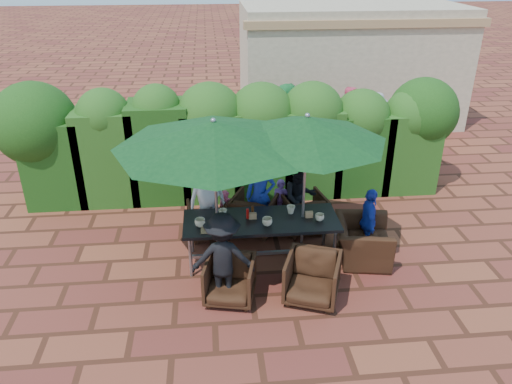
{
  "coord_description": "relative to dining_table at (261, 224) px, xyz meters",
  "views": [
    {
      "loc": [
        -0.51,
        -6.98,
        4.62
      ],
      "look_at": [
        0.21,
        0.4,
        0.95
      ],
      "focal_mm": 35.0,
      "sensor_mm": 36.0,
      "label": 1
    }
  ],
  "objects": [
    {
      "name": "cup_b",
      "position": [
        -0.6,
        0.15,
        0.14
      ],
      "size": [
        0.14,
        0.14,
        0.13
      ],
      "primitive_type": "imported",
      "color": "beige",
      "rests_on": "dining_table"
    },
    {
      "name": "chair_near_left",
      "position": [
        -0.55,
        -0.96,
        -0.32
      ],
      "size": [
        0.81,
        0.78,
        0.71
      ],
      "primitive_type": "imported",
      "rotation": [
        0.0,
        0.0,
        -0.21
      ],
      "color": "black",
      "rests_on": "ground"
    },
    {
      "name": "serving_tray",
      "position": [
        -0.77,
        -0.23,
        0.08
      ],
      "size": [
        0.35,
        0.25,
        0.02
      ],
      "primitive_type": "cube",
      "color": "#9E7B4C",
      "rests_on": "dining_table"
    },
    {
      "name": "number_block_left",
      "position": [
        -0.13,
        0.04,
        0.12
      ],
      "size": [
        0.12,
        0.06,
        0.1
      ],
      "primitive_type": "cube",
      "color": "tan",
      "rests_on": "dining_table"
    },
    {
      "name": "adult_end_right",
      "position": [
        1.77,
        0.06,
        -0.1
      ],
      "size": [
        0.41,
        0.71,
        1.16
      ],
      "primitive_type": "imported",
      "rotation": [
        0.0,
        0.0,
        1.46
      ],
      "color": "#2035AD",
      "rests_on": "ground"
    },
    {
      "name": "hedge_wall",
      "position": [
        -0.3,
        2.5,
        0.62
      ],
      "size": [
        9.1,
        1.6,
        2.4
      ],
      "color": "#14380F",
      "rests_on": "ground"
    },
    {
      "name": "pedestrian_a",
      "position": [
        1.08,
        4.47,
        0.22
      ],
      "size": [
        1.69,
        1.49,
        1.79
      ],
      "primitive_type": "imported",
      "rotation": [
        0.0,
        0.0,
        2.49
      ],
      "color": "green",
      "rests_on": "ground"
    },
    {
      "name": "cup_d",
      "position": [
        0.5,
        0.16,
        0.14
      ],
      "size": [
        0.14,
        0.14,
        0.13
      ],
      "primitive_type": "imported",
      "color": "beige",
      "rests_on": "dining_table"
    },
    {
      "name": "umbrella_left",
      "position": [
        -0.69,
        -0.06,
        1.54
      ],
      "size": [
        2.94,
        2.94,
        2.46
      ],
      "color": "gray",
      "rests_on": "ground"
    },
    {
      "name": "umbrella_right",
      "position": [
        0.67,
        0.03,
        1.54
      ],
      "size": [
        2.43,
        2.43,
        2.46
      ],
      "color": "gray",
      "rests_on": "ground"
    },
    {
      "name": "ketchup_bottle",
      "position": [
        -0.21,
        0.06,
        0.16
      ],
      "size": [
        0.04,
        0.04,
        0.17
      ],
      "primitive_type": "cylinder",
      "color": "#B20C0A",
      "rests_on": "dining_table"
    },
    {
      "name": "adult_far_mid",
      "position": [
        0.08,
        0.89,
        0.04
      ],
      "size": [
        0.55,
        0.46,
        1.42
      ],
      "primitive_type": "imported",
      "rotation": [
        0.0,
        0.0,
        -0.09
      ],
      "color": "#2035AD",
      "rests_on": "ground"
    },
    {
      "name": "pedestrian_b",
      "position": [
        2.57,
        4.5,
        0.15
      ],
      "size": [
        0.86,
        0.59,
        1.65
      ],
      "primitive_type": "imported",
      "rotation": [
        0.0,
        0.0,
        3.0
      ],
      "color": "#F0557C",
      "rests_on": "ground"
    },
    {
      "name": "child_left",
      "position": [
        -0.52,
        0.99,
        -0.28
      ],
      "size": [
        0.31,
        0.27,
        0.79
      ],
      "primitive_type": "imported",
      "rotation": [
        0.0,
        0.0,
        0.15
      ],
      "color": "#F0557C",
      "rests_on": "ground"
    },
    {
      "name": "adult_far_right",
      "position": [
        0.78,
        0.94,
        -0.04
      ],
      "size": [
        0.65,
        0.45,
        1.27
      ],
      "primitive_type": "imported",
      "rotation": [
        0.0,
        0.0,
        0.13
      ],
      "color": "black",
      "rests_on": "ground"
    },
    {
      "name": "chair_near_right",
      "position": [
        0.63,
        -1.06,
        -0.29
      ],
      "size": [
        0.94,
        0.91,
        0.77
      ],
      "primitive_type": "imported",
      "rotation": [
        0.0,
        0.0,
        -0.36
      ],
      "color": "black",
      "rests_on": "ground"
    },
    {
      "name": "chair_far_mid",
      "position": [
        -0.02,
        0.96,
        -0.3
      ],
      "size": [
        0.96,
        0.94,
        0.76
      ],
      "primitive_type": "imported",
      "rotation": [
        0.0,
        0.0,
        2.71
      ],
      "color": "black",
      "rests_on": "ground"
    },
    {
      "name": "dining_table",
      "position": [
        0.0,
        0.0,
        0.0
      ],
      "size": [
        2.44,
        0.9,
        0.75
      ],
      "color": "black",
      "rests_on": "ground"
    },
    {
      "name": "sauce_bottle",
      "position": [
        -0.12,
        0.14,
        0.16
      ],
      "size": [
        0.04,
        0.04,
        0.17
      ],
      "primitive_type": "cylinder",
      "color": "#4C230C",
      "rests_on": "dining_table"
    },
    {
      "name": "adult_far_left",
      "position": [
        -0.84,
        0.87,
        0.01
      ],
      "size": [
        0.75,
        0.56,
        1.36
      ],
      "primitive_type": "imported",
      "rotation": [
        0.0,
        0.0,
        0.27
      ],
      "color": "white",
      "rests_on": "ground"
    },
    {
      "name": "cup_a",
      "position": [
        -0.96,
        -0.12,
        0.14
      ],
      "size": [
        0.16,
        0.16,
        0.13
      ],
      "primitive_type": "imported",
      "color": "beige",
      "rests_on": "dining_table"
    },
    {
      "name": "number_block_right",
      "position": [
        0.77,
        0.0,
        0.12
      ],
      "size": [
        0.12,
        0.06,
        0.1
      ],
      "primitive_type": "cube",
      "color": "tan",
      "rests_on": "dining_table"
    },
    {
      "name": "chair_end_right",
      "position": [
        1.65,
        -0.11,
        -0.24
      ],
      "size": [
        0.81,
        1.09,
        0.87
      ],
      "primitive_type": "imported",
      "rotation": [
        0.0,
        0.0,
        1.4
      ],
      "color": "black",
      "rests_on": "ground"
    },
    {
      "name": "pedestrian_c",
      "position": [
        3.18,
        4.35,
        0.1
      ],
      "size": [
        1.07,
        0.95,
        1.55
      ],
      "primitive_type": "imported",
      "rotation": [
        0.0,
        0.0,
        2.52
      ],
      "color": "#9A9CA3",
      "rests_on": "ground"
    },
    {
      "name": "cup_c",
      "position": [
        0.07,
        -0.19,
        0.14
      ],
      "size": [
        0.16,
        0.16,
        0.13
      ],
      "primitive_type": "imported",
      "color": "beige",
      "rests_on": "dining_table"
    },
    {
      "name": "building",
      "position": [
        3.27,
        7.17,
        0.93
      ],
      "size": [
        6.2,
        3.08,
        3.2
      ],
      "color": "beige",
      "rests_on": "ground"
    },
    {
      "name": "cup_e",
      "position": [
        0.91,
        -0.12,
        0.13
      ],
      "size": [
        0.14,
        0.14,
        0.11
      ],
      "primitive_type": "imported",
      "color": "beige",
      "rests_on": "dining_table"
    },
    {
      "name": "child_right",
      "position": [
        0.47,
        1.1,
        -0.23
      ],
      "size": [
        0.38,
        0.34,
        0.9
      ],
      "primitive_type": "imported",
      "rotation": [
        0.0,
        0.0,
        -0.28
      ],
      "color": "purple",
      "rests_on": "ground"
    },
    {
      "name": "chair_far_left",
      "position": [
        -0.85,
        0.87,
        -0.33
      ],
      "size": [
        0.74,
        0.7,
        0.68
      ],
      "primitive_type": "imported",
      "rotation": [
        0.0,
        0.0,
        3.27
      ],
      "color": "black",
      "rests_on": "ground"
    },
    {
      "name": "ground",
      "position": [
        -0.23,
        0.18,
        -0.68
      ],
      "size": [
        80.0,
        80.0,
        0.0
      ],
      "primitive_type": "plane",
      "color": "brown",
      "rests_on": "ground"
    },
    {
      "name": "chair_far_right",
      "position": [
        0.86,
        0.9,
        -0.3
      ],
      "size": [
        0.84,
        0.81,
        0.75
      ],
      "primitive_type": "imported",
      "rotation": [
        0.0,
        0.0,
        3.33
      ],
      "color": "black",
      "rests_on": "ground"
    },
    {
      "name": "adult_near_left",
      "position": [
        -0.64,
        -0.93,
        0.02
      ],
      "size": [
        0.91,
        0.46,
        1.39
      ],
      "primitive_type": "imported",
      "rotation": [
        0.0,
        0.0,
        3.08
      ],
      "color": "black",
      "rests_on": "ground"
    }
  ]
}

